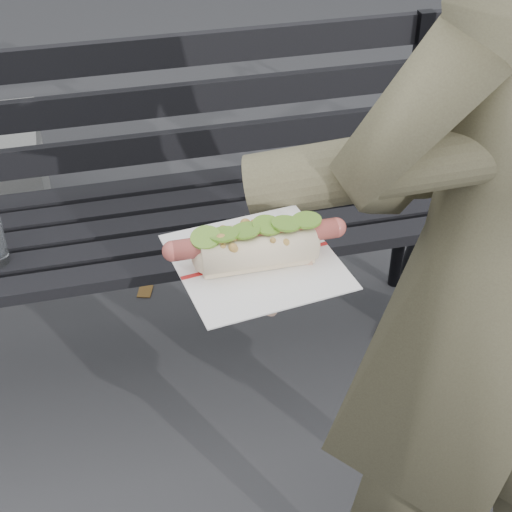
% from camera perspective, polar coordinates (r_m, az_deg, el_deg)
% --- Properties ---
extents(park_bench, '(1.50, 0.44, 0.88)m').
position_cam_1_polar(park_bench, '(2.01, -5.58, 4.96)').
color(park_bench, black).
rests_on(park_bench, ground).
extents(person, '(0.64, 0.46, 1.62)m').
position_cam_1_polar(person, '(1.29, 16.74, -1.71)').
color(person, brown).
rests_on(person, ground).
extents(held_hotdog, '(0.63, 0.32, 0.20)m').
position_cam_1_polar(held_hotdog, '(1.04, 9.75, 5.35)').
color(held_hotdog, brown).
extents(fallen_leaves, '(4.07, 3.18, 0.00)m').
position_cam_1_polar(fallen_leaves, '(2.03, 4.54, -14.48)').
color(fallen_leaves, brown).
rests_on(fallen_leaves, ground).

